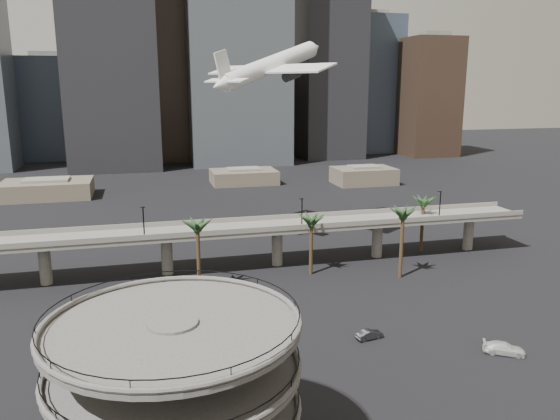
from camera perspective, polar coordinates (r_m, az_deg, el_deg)
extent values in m
cylinder|color=#504D4B|center=(52.23, -10.75, -19.66)|extent=(4.40, 4.40, 16.50)
cylinder|color=#504D4B|center=(52.35, -10.74, -19.87)|extent=(22.00, 22.00, 0.45)
torus|color=#504D4B|center=(52.10, -10.77, -19.43)|extent=(22.20, 22.20, 0.50)
torus|color=black|center=(51.68, -10.81, -18.68)|extent=(21.80, 21.80, 0.10)
cylinder|color=#504D4B|center=(50.31, -10.94, -16.03)|extent=(22.00, 22.00, 0.45)
torus|color=#504D4B|center=(50.09, -10.97, -15.55)|extent=(22.20, 22.20, 0.50)
torus|color=black|center=(49.71, -11.01, -14.74)|extent=(21.80, 21.80, 0.10)
cylinder|color=#504D4B|center=(48.52, -11.15, -11.89)|extent=(22.00, 22.00, 0.45)
torus|color=#504D4B|center=(48.32, -11.17, -11.38)|extent=(22.20, 22.20, 0.50)
torus|color=black|center=(48.00, -11.21, -10.50)|extent=(21.80, 21.80, 0.10)
cube|color=slate|center=(107.83, -5.99, -2.15)|extent=(130.00, 9.00, 0.90)
cube|color=slate|center=(103.30, -5.63, -2.30)|extent=(130.00, 0.30, 1.00)
cube|color=slate|center=(111.92, -6.34, -1.12)|extent=(130.00, 0.30, 1.00)
cylinder|color=slate|center=(109.50, -23.35, -5.23)|extent=(2.20, 2.20, 8.00)
cylinder|color=slate|center=(108.05, -11.73, -4.64)|extent=(2.20, 2.20, 8.00)
cylinder|color=slate|center=(111.03, -0.31, -3.89)|extent=(2.20, 2.20, 8.00)
cylinder|color=slate|center=(118.10, 10.12, -3.06)|extent=(2.20, 2.20, 8.00)
cylinder|color=slate|center=(128.60, 19.09, -2.26)|extent=(2.20, 2.20, 8.00)
cylinder|color=black|center=(102.06, -14.06, -1.31)|extent=(0.24, 0.24, 6.00)
cylinder|color=black|center=(106.33, 2.31, -0.36)|extent=(0.24, 0.24, 6.00)
cylinder|color=black|center=(118.30, 16.37, 0.49)|extent=(0.24, 0.24, 6.00)
cylinder|color=#44311D|center=(97.21, -8.51, -5.10)|extent=(0.70, 0.70, 12.15)
ellipsoid|color=#1F3B1A|center=(95.42, -8.64, -1.40)|extent=(4.40, 4.40, 2.00)
cylinder|color=#44311D|center=(105.44, 3.26, -3.92)|extent=(0.70, 0.70, 10.80)
ellipsoid|color=#1F3B1A|center=(103.90, 3.31, -0.86)|extent=(4.40, 4.40, 2.00)
cylinder|color=#44311D|center=(105.77, 12.57, -3.65)|extent=(0.70, 0.70, 12.60)
ellipsoid|color=#1F3B1A|center=(104.09, 12.75, -0.12)|extent=(4.40, 4.40, 2.00)
cylinder|color=#44311D|center=(123.35, 14.62, -1.71)|extent=(0.70, 0.70, 11.25)
ellipsoid|color=#1F3B1A|center=(122.01, 14.78, 1.02)|extent=(4.40, 4.40, 2.00)
cube|color=brown|center=(193.36, -23.15, 2.01)|extent=(28.00, 18.00, 5.50)
cube|color=slate|center=(192.85, -23.23, 2.93)|extent=(14.00, 9.00, 0.80)
cube|color=brown|center=(204.24, -3.81, 3.49)|extent=(24.00, 16.00, 5.00)
cube|color=slate|center=(203.78, -3.82, 4.30)|extent=(12.00, 8.00, 0.80)
cube|color=brown|center=(205.15, 8.73, 3.55)|extent=(22.00, 15.00, 6.00)
cube|color=slate|center=(204.63, 8.77, 4.49)|extent=(11.00, 7.50, 0.80)
cube|color=#333E4F|center=(296.05, -22.52, 9.77)|extent=(30.00, 30.00, 49.05)
cube|color=slate|center=(296.17, -22.96, 14.73)|extent=(16.50, 16.50, 2.40)
cube|color=black|center=(249.12, -17.47, 17.04)|extent=(38.00, 30.00, 112.41)
cube|color=#32241B|center=(273.99, -10.58, 14.83)|extent=(28.00, 26.00, 91.97)
cube|color=#444A50|center=(258.27, -4.56, 18.54)|extent=(45.00, 32.00, 122.62)
cube|color=gray|center=(296.78, -0.77, 10.15)|extent=(24.00, 24.00, 42.92)
cube|color=slate|center=(296.54, -0.79, 14.52)|extent=(13.20, 13.20, 2.40)
cube|color=black|center=(279.27, 5.23, 15.48)|extent=(30.00, 28.00, 97.08)
cube|color=#333E4F|center=(307.41, 8.77, 12.77)|extent=(34.00, 30.00, 71.53)
cube|color=slate|center=(309.60, 9.02, 19.62)|extent=(18.70, 16.50, 2.40)
cube|color=#32241B|center=(296.02, 15.21, 11.28)|extent=(26.00, 26.00, 59.27)
cube|color=slate|center=(296.96, 15.58, 17.23)|extent=(14.30, 14.30, 2.40)
cube|color=gray|center=(310.27, -8.42, 9.76)|extent=(22.00, 22.00, 38.83)
cube|color=slate|center=(309.86, -8.54, 13.56)|extent=(12.10, 12.10, 2.40)
cylinder|color=white|center=(124.40, -0.94, 14.92)|extent=(26.38, 20.35, 11.59)
cone|color=white|center=(136.97, 3.60, 16.55)|extent=(5.96, 5.78, 4.67)
cone|color=white|center=(112.84, -6.36, 12.82)|extent=(5.63, 5.37, 4.26)
cube|color=white|center=(123.73, -1.20, 14.51)|extent=(24.00, 29.85, 2.19)
cube|color=white|center=(114.18, -5.65, 13.33)|extent=(8.22, 10.11, 0.93)
cube|color=white|center=(113.69, -5.98, 14.77)|extent=(4.15, 3.11, 6.53)
cylinder|color=#242429|center=(128.29, -2.94, 13.87)|extent=(5.19, 4.55, 3.23)
cylinder|color=#242429|center=(120.63, 1.24, 13.94)|extent=(5.19, 4.55, 3.23)
imported|color=#A44717|center=(77.93, -2.13, -13.98)|extent=(4.26, 2.78, 1.35)
imported|color=#232228|center=(82.00, 9.32, -12.71)|extent=(4.31, 2.18, 1.36)
imported|color=silver|center=(82.78, 22.36, -13.23)|extent=(5.89, 4.65, 1.60)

